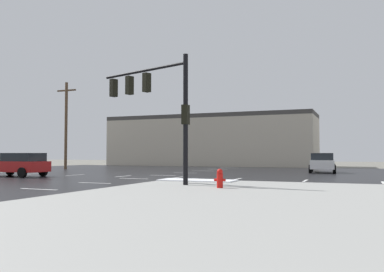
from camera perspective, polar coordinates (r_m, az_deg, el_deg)
name	(u,v)px	position (r m, az deg, el deg)	size (l,w,h in m)	color
ground_plane	(149,177)	(27.04, -6.04, -5.78)	(120.00, 120.00, 0.00)	slate
road_asphalt	(149,177)	(27.04, -6.04, -5.76)	(44.00, 44.00, 0.02)	black
sidewalk_corner	(327,208)	(11.89, 18.47, -9.57)	(18.00, 18.00, 0.14)	#9E9E99
snow_strip_curbside	(197,180)	(21.30, 0.74, -6.23)	(4.00, 1.60, 0.06)	white
lane_markings	(156,178)	(25.27, -5.12, -5.96)	(36.15, 36.15, 0.01)	silver
traffic_signal_mast	(156,98)	(19.96, -5.05, 5.40)	(5.62, 2.01, 6.00)	black
fire_hydrant	(220,178)	(16.95, 3.93, -5.95)	(0.48, 0.26, 0.79)	red
strip_building_background	(211,141)	(51.86, 2.62, -0.69)	(26.02, 8.00, 6.35)	#BCB29E
sedan_white	(322,162)	(34.52, 17.85, -3.54)	(2.25, 4.63, 1.58)	white
sedan_red	(18,164)	(29.72, -23.25, -3.65)	(4.58, 2.13, 1.58)	#B21919
utility_pole_far	(66,124)	(41.86, -17.27, 1.67)	(2.20, 0.28, 8.60)	brown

